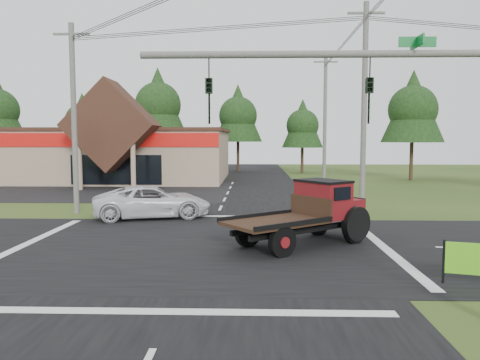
{
  "coord_description": "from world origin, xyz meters",
  "views": [
    {
      "loc": [
        1.98,
        -17.87,
        4.16
      ],
      "look_at": [
        1.33,
        4.57,
        2.2
      ],
      "focal_mm": 35.0,
      "sensor_mm": 36.0,
      "label": 1
    }
  ],
  "objects": [
    {
      "name": "ground",
      "position": [
        0.0,
        0.0,
        0.0
      ],
      "size": [
        120.0,
        120.0,
        0.0
      ],
      "primitive_type": "plane",
      "color": "#2E4819",
      "rests_on": "ground"
    },
    {
      "name": "road_ns",
      "position": [
        0.0,
        0.0,
        0.01
      ],
      "size": [
        12.0,
        120.0,
        0.02
      ],
      "primitive_type": "cube",
      "color": "black",
      "rests_on": "ground"
    },
    {
      "name": "road_ew",
      "position": [
        0.0,
        0.0,
        0.01
      ],
      "size": [
        120.0,
        12.0,
        0.02
      ],
      "primitive_type": "cube",
      "color": "black",
      "rests_on": "ground"
    },
    {
      "name": "parking_apron",
      "position": [
        -14.0,
        19.0,
        0.01
      ],
      "size": [
        28.0,
        14.0,
        0.02
      ],
      "primitive_type": "cube",
      "color": "black",
      "rests_on": "ground"
    },
    {
      "name": "cvs_building",
      "position": [
        -15.7,
        29.57,
        2.78
      ],
      "size": [
        30.4,
        18.2,
        9.19
      ],
      "color": "tan",
      "rests_on": "ground"
    },
    {
      "name": "traffic_signal_mast",
      "position": [
        5.82,
        -7.5,
        4.43
      ],
      "size": [
        8.12,
        0.24,
        7.0
      ],
      "color": "#595651",
      "rests_on": "ground"
    },
    {
      "name": "utility_pole_nw",
      "position": [
        -8.0,
        8.0,
        5.39
      ],
      "size": [
        2.0,
        0.3,
        10.5
      ],
      "color": "#595651",
      "rests_on": "ground"
    },
    {
      "name": "utility_pole_ne",
      "position": [
        8.0,
        8.0,
        5.89
      ],
      "size": [
        2.0,
        0.3,
        11.5
      ],
      "color": "#595651",
      "rests_on": "ground"
    },
    {
      "name": "utility_pole_n",
      "position": [
        8.0,
        22.0,
        5.74
      ],
      "size": [
        2.0,
        0.3,
        11.2
      ],
      "color": "#595651",
      "rests_on": "ground"
    },
    {
      "name": "tree_row_b",
      "position": [
        -20.0,
        42.0,
        6.7
      ],
      "size": [
        5.6,
        5.6,
        10.1
      ],
      "color": "#332316",
      "rests_on": "ground"
    },
    {
      "name": "tree_row_c",
      "position": [
        -10.0,
        41.0,
        8.72
      ],
      "size": [
        7.28,
        7.28,
        13.13
      ],
      "color": "#332316",
      "rests_on": "ground"
    },
    {
      "name": "tree_row_d",
      "position": [
        0.0,
        42.0,
        7.38
      ],
      "size": [
        6.16,
        6.16,
        11.11
      ],
      "color": "#332316",
      "rests_on": "ground"
    },
    {
      "name": "tree_row_e",
      "position": [
        8.0,
        40.0,
        6.03
      ],
      "size": [
        5.04,
        5.04,
        9.09
      ],
      "color": "#332316",
      "rests_on": "ground"
    },
    {
      "name": "tree_side_ne",
      "position": [
        18.0,
        30.0,
        7.38
      ],
      "size": [
        6.16,
        6.16,
        11.11
      ],
      "color": "#332316",
      "rests_on": "ground"
    },
    {
      "name": "antique_flatbed_truck",
      "position": [
        3.82,
        0.24,
        1.29
      ],
      "size": [
        6.32,
        5.6,
        2.57
      ],
      "primitive_type": null,
      "rotation": [
        0.0,
        0.0,
        -0.92
      ],
      "color": "#600D14",
      "rests_on": "ground"
    },
    {
      "name": "white_pickup",
      "position": [
        -3.38,
        6.64,
        0.85
      ],
      "size": [
        6.67,
        4.36,
        1.7
      ],
      "primitive_type": "imported",
      "rotation": [
        0.0,
        0.0,
        1.84
      ],
      "color": "silver",
      "rests_on": "ground"
    }
  ]
}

